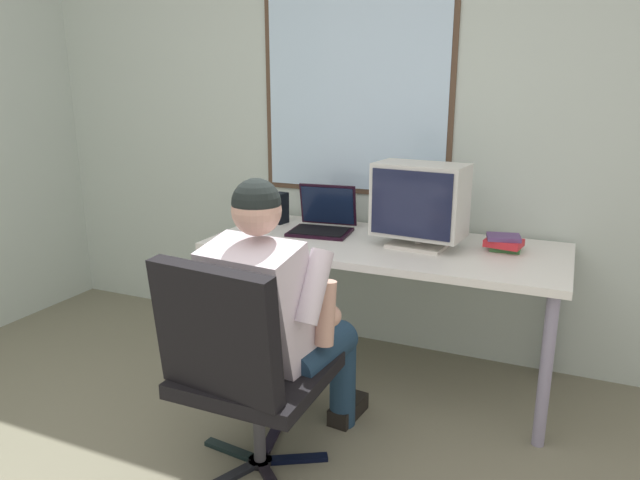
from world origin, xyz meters
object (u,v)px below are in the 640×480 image
person_seated (277,313)px  wine_glass (249,218)px  office_chair (239,361)px  book_stack (504,243)px  desk_speaker (280,208)px  crt_monitor (420,201)px  desk (385,257)px  laptop (324,219)px

person_seated → wine_glass: size_ratio=7.36×
office_chair → book_stack: size_ratio=5.02×
desk_speaker → book_stack: size_ratio=0.95×
crt_monitor → book_stack: (0.40, 0.09, -0.19)m
wine_glass → desk_speaker: size_ratio=0.91×
desk → laptop: size_ratio=5.05×
office_chair → person_seated: (0.02, 0.26, 0.10)m
office_chair → crt_monitor: (0.41, 1.05, 0.45)m
laptop → wine_glass: bearing=-131.7°
desk → desk_speaker: 0.74m
office_chair → laptop: laptop is taller
person_seated → book_stack: size_ratio=6.43×
desk_speaker → book_stack: desk_speaker is taller
desk_speaker → desk: bearing=-14.3°
laptop → crt_monitor: bearing=-11.1°
laptop → book_stack: (0.96, -0.01, -0.02)m
crt_monitor → person_seated: bearing=-115.9°
laptop → wine_glass: 0.43m
crt_monitor → wine_glass: bearing=-166.0°
person_seated → desk_speaker: 1.09m
crt_monitor → laptop: 0.59m
office_chair → desk_speaker: office_chair is taller
desk_speaker → book_stack: bearing=-3.5°
desk → office_chair: (-0.24, -1.04, -0.15)m
crt_monitor → book_stack: bearing=13.3°
desk → crt_monitor: size_ratio=3.86×
office_chair → wine_glass: (-0.44, 0.84, 0.33)m
book_stack → laptop: bearing=179.1°
desk → wine_glass: size_ratio=10.94×
office_chair → book_stack: (0.81, 1.14, 0.26)m
laptop → book_stack: 0.96m
person_seated → crt_monitor: 0.94m
laptop → desk_speaker: 0.31m
crt_monitor → desk_speaker: size_ratio=2.59×
crt_monitor → desk_speaker: 0.89m
desk → desk_speaker: size_ratio=10.01×
office_chair → crt_monitor: bearing=68.7°
desk_speaker → wine_glass: bearing=-87.1°
crt_monitor → desk_speaker: crt_monitor is taller
person_seated → wine_glass: 0.77m
desk → book_stack: book_stack is taller
wine_glass → crt_monitor: bearing=14.0°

